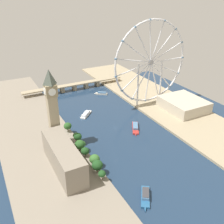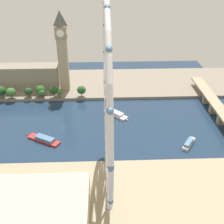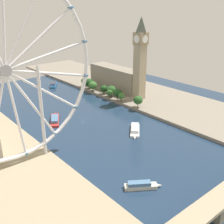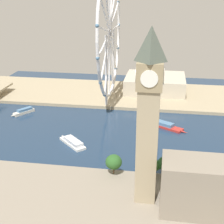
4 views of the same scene
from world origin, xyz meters
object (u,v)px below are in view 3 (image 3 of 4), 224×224
at_px(tour_boat_1, 54,85).
at_px(parliament_block, 116,78).
at_px(clock_tower, 140,58).
at_px(tour_boat_3, 141,186).
at_px(ferris_wheel, 5,71).
at_px(tour_boat_0, 135,130).
at_px(tour_boat_2, 55,119).

bearing_deg(tour_boat_1, parliament_block, -109.31).
relative_size(clock_tower, tour_boat_3, 4.16).
height_order(parliament_block, tour_boat_3, parliament_block).
distance_m(parliament_block, ferris_wheel, 203.11).
xyz_separation_m(tour_boat_1, tour_boat_3, (71.04, 239.26, -0.16)).
bearing_deg(tour_boat_3, clock_tower, 79.73).
height_order(clock_tower, tour_boat_3, clock_tower).
xyz_separation_m(parliament_block, tour_boat_0, (68.58, 106.13, -15.06)).
relative_size(parliament_block, tour_boat_2, 2.33).
bearing_deg(tour_boat_2, parliament_block, -40.36).
relative_size(ferris_wheel, tour_boat_1, 4.52).
bearing_deg(tour_boat_3, tour_boat_1, 107.61).
height_order(tour_boat_0, tour_boat_2, tour_boat_2).
xyz_separation_m(clock_tower, ferris_wheel, (165.62, 46.74, 17.76)).
relative_size(parliament_block, tour_boat_3, 3.67).
bearing_deg(tour_boat_2, tour_boat_3, -154.70).
xyz_separation_m(tour_boat_1, tour_boat_2, (59.72, 110.71, -0.38)).
bearing_deg(parliament_block, ferris_wheel, 28.95).
xyz_separation_m(ferris_wheel, tour_boat_0, (-103.34, 11.02, -66.54)).
relative_size(tour_boat_1, tour_boat_3, 1.29).
xyz_separation_m(parliament_block, tour_boat_3, (123.29, 167.78, -14.94)).
distance_m(tour_boat_1, tour_boat_2, 125.79).
bearing_deg(tour_boat_0, tour_boat_3, 3.39).
xyz_separation_m(tour_boat_0, tour_boat_2, (43.39, -66.90, -0.09)).
distance_m(clock_tower, tour_boat_1, 137.21).
height_order(ferris_wheel, tour_boat_3, ferris_wheel).
bearing_deg(tour_boat_1, tour_boat_0, -150.73).
relative_size(tour_boat_0, tour_boat_3, 1.15).
bearing_deg(tour_boat_0, ferris_wheel, -51.12).
bearing_deg(tour_boat_3, tour_boat_2, 119.11).
relative_size(clock_tower, parliament_block, 1.13).
height_order(tour_boat_2, tour_boat_3, tour_boat_3).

